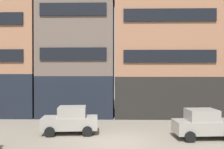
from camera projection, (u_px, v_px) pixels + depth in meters
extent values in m
plane|color=slate|center=(117.00, 141.00, 14.54)|extent=(120.00, 120.00, 0.00)
cube|color=black|center=(79.00, 94.00, 24.26)|extent=(6.92, 6.37, 3.80)
cube|color=#66564C|center=(79.00, 37.00, 24.19)|extent=(6.92, 6.37, 7.73)
cube|color=black|center=(73.00, 54.00, 20.97)|extent=(5.81, 0.12, 1.10)
cube|color=black|center=(73.00, 9.00, 20.93)|extent=(5.81, 0.12, 1.10)
cube|color=black|center=(163.00, 95.00, 24.07)|extent=(9.47, 6.37, 3.74)
cube|color=#9E6B4C|center=(163.00, 23.00, 23.99)|extent=(9.47, 6.37, 10.62)
cube|color=black|center=(170.00, 56.00, 20.79)|extent=(7.95, 0.12, 1.10)
cube|color=black|center=(170.00, 15.00, 20.75)|extent=(7.95, 0.12, 1.10)
cube|color=gray|center=(204.00, 127.00, 15.15)|extent=(3.82, 1.89, 0.80)
cube|color=gray|center=(202.00, 115.00, 15.14)|extent=(1.91, 1.58, 0.70)
cube|color=silver|center=(215.00, 117.00, 15.19)|extent=(0.44, 1.33, 0.56)
cylinder|color=black|center=(216.00, 130.00, 16.07)|extent=(0.67, 0.23, 0.66)
cylinder|color=black|center=(181.00, 130.00, 15.93)|extent=(0.67, 0.23, 0.66)
cylinder|color=black|center=(190.00, 137.00, 14.25)|extent=(0.67, 0.23, 0.66)
cube|color=gray|center=(70.00, 123.00, 16.33)|extent=(3.83, 1.92, 0.80)
cube|color=gray|center=(72.00, 112.00, 16.33)|extent=(1.92, 1.59, 0.70)
cube|color=silver|center=(59.00, 114.00, 16.28)|extent=(0.45, 1.34, 0.56)
cylinder|color=black|center=(50.00, 132.00, 15.42)|extent=(0.67, 0.24, 0.66)
cylinder|color=black|center=(54.00, 126.00, 17.09)|extent=(0.67, 0.24, 0.66)
cylinder|color=black|center=(87.00, 131.00, 15.57)|extent=(0.67, 0.24, 0.66)
cylinder|color=black|center=(88.00, 126.00, 17.25)|extent=(0.67, 0.24, 0.66)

